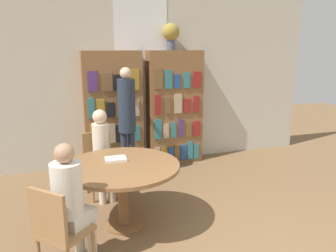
% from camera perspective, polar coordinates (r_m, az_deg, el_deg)
% --- Properties ---
extents(wall_back, '(6.40, 0.07, 3.00)m').
position_cam_1_polar(wall_back, '(5.79, -4.62, 8.22)').
color(wall_back, beige).
rests_on(wall_back, ground_plane).
extents(bookshelf_left, '(0.97, 0.34, 1.99)m').
position_cam_1_polar(bookshelf_left, '(5.57, -9.51, 2.53)').
color(bookshelf_left, brown).
rests_on(bookshelf_left, ground_plane).
extents(bookshelf_right, '(0.97, 0.34, 1.99)m').
position_cam_1_polar(bookshelf_right, '(5.82, 1.14, 3.18)').
color(bookshelf_right, brown).
rests_on(bookshelf_right, ground_plane).
extents(flower_vase, '(0.29, 0.29, 0.44)m').
position_cam_1_polar(flower_vase, '(5.71, 0.53, 15.82)').
color(flower_vase, '#475166').
rests_on(flower_vase, bookshelf_right).
extents(reading_table, '(1.30, 1.30, 0.76)m').
position_cam_1_polar(reading_table, '(3.77, -7.96, -8.26)').
color(reading_table, brown).
rests_on(reading_table, ground_plane).
extents(chair_near_camera, '(0.57, 0.57, 0.88)m').
position_cam_1_polar(chair_near_camera, '(3.16, -18.57, -16.52)').
color(chair_near_camera, olive).
rests_on(chair_near_camera, ground_plane).
extents(chair_left_side, '(0.46, 0.46, 0.88)m').
position_cam_1_polar(chair_left_side, '(4.72, -11.89, -5.92)').
color(chair_left_side, olive).
rests_on(chair_left_side, ground_plane).
extents(seated_reader_left, '(0.27, 0.37, 1.24)m').
position_cam_1_polar(seated_reader_left, '(4.48, -11.38, -4.18)').
color(seated_reader_left, beige).
rests_on(seated_reader_left, ground_plane).
extents(seated_reader_right, '(0.42, 0.42, 1.23)m').
position_cam_1_polar(seated_reader_right, '(3.18, -16.55, -11.94)').
color(seated_reader_right, beige).
rests_on(seated_reader_right, ground_plane).
extents(librarian_standing, '(0.27, 0.54, 1.75)m').
position_cam_1_polar(librarian_standing, '(5.09, -7.19, 2.32)').
color(librarian_standing, '#232D3D').
rests_on(librarian_standing, ground_plane).
extents(open_book_on_table, '(0.24, 0.18, 0.03)m').
position_cam_1_polar(open_book_on_table, '(3.87, -9.07, -5.70)').
color(open_book_on_table, silver).
rests_on(open_book_on_table, reading_table).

